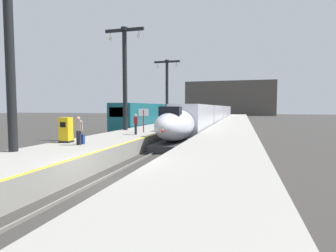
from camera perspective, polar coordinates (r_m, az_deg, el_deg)
name	(u,v)px	position (r m, az deg, el deg)	size (l,w,h in m)	color
ground_plane	(113,185)	(11.97, -11.61, -12.03)	(260.00, 260.00, 0.00)	#33302D
platform_left	(170,128)	(36.31, 0.49, -0.40)	(4.80, 110.00, 1.05)	gray
platform_right	(232,129)	(35.12, 13.37, -0.66)	(4.80, 110.00, 1.05)	gray
platform_left_safety_stripe	(187,124)	(35.76, 4.02, 0.37)	(0.20, 107.80, 0.01)	yellow
rail_main_left	(198,130)	(38.35, 6.32, -0.89)	(0.08, 110.00, 0.12)	slate
rail_main_right	(209,130)	(38.14, 8.55, -0.94)	(0.08, 110.00, 0.12)	slate
rail_secondary_left	(144,129)	(40.42, -5.09, -0.64)	(0.08, 110.00, 0.12)	slate
rail_secondary_right	(154,129)	(39.92, -3.07, -0.69)	(0.08, 110.00, 0.12)	slate
highspeed_train_main	(215,114)	(55.16, 9.93, 2.53)	(2.92, 76.05, 3.60)	silver
regional_train_adjacent	(164,114)	(47.71, -0.87, 2.56)	(2.85, 36.60, 3.80)	#145660
station_column_near	(9,39)	(16.02, -30.52, 15.46)	(4.00, 0.68, 9.28)	black
station_column_mid	(125,69)	(27.27, -9.12, 11.71)	(4.00, 0.68, 9.96)	black
station_column_far	(167,85)	(41.60, -0.22, 8.64)	(4.00, 0.68, 9.40)	black
passenger_near_edge	(78,128)	(16.83, -18.38, -0.48)	(0.57, 0.22, 1.69)	#23232D
passenger_mid_platform	(136,123)	(22.29, -6.84, 0.73)	(0.44, 0.42, 1.69)	#23232D
rolling_suitcase	(81,139)	(17.26, -17.86, -2.64)	(0.40, 0.22, 0.98)	navy
ticket_machine_yellow	(66,131)	(18.36, -20.77, -0.96)	(0.76, 0.62, 1.60)	yellow
departure_info_board	(144,115)	(24.27, -5.19, 2.23)	(0.90, 0.10, 2.12)	maroon
terminus_back_wall	(229,98)	(112.42, 12.77, 5.74)	(36.00, 2.00, 14.00)	#4C4742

